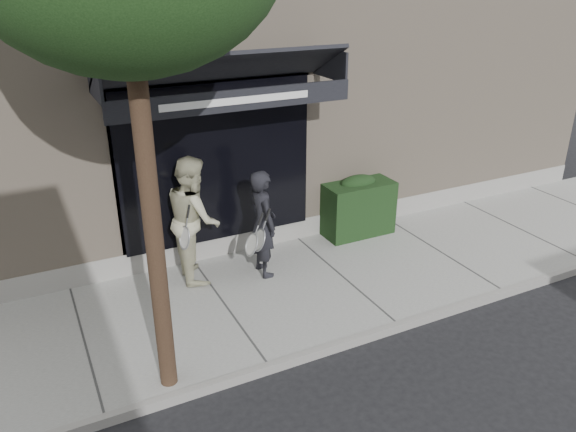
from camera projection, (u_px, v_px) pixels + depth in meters
ground at (340, 281)px, 9.18m from camera, size 80.00×80.00×0.00m
sidewalk at (340, 278)px, 9.16m from camera, size 20.00×3.00×0.12m
curb at (398, 327)px, 7.88m from camera, size 20.00×0.10×0.14m
building_facade at (225, 67)px, 12.14m from camera, size 14.30×8.04×5.64m
hedge at (357, 206)px, 10.39m from camera, size 1.30×0.70×1.14m
pedestrian_front at (263, 224)px, 8.84m from camera, size 0.65×0.81×1.76m
pedestrian_back at (194, 218)px, 8.73m from camera, size 0.85×1.05×2.01m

